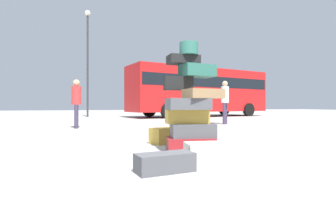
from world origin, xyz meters
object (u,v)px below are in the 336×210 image
suitcase_cream_upright_blue (208,153)px  suitcase_charcoal_foreground_far (165,163)px  suitcase_tower (190,107)px  suitcase_charcoal_right_side (187,122)px  person_bearded_onlooker (225,98)px  parked_bus (200,89)px  person_tourist_with_camera (76,99)px  lamp_post (88,49)px  suitcase_tan_left_side (168,135)px

suitcase_cream_upright_blue → suitcase_charcoal_foreground_far: size_ratio=0.88×
suitcase_tower → suitcase_charcoal_right_side: suitcase_tower is taller
suitcase_charcoal_foreground_far → person_bearded_onlooker: 7.89m
suitcase_charcoal_right_side → parked_bus: size_ratio=0.07×
person_tourist_with_camera → lamp_post: lamp_post is taller
suitcase_charcoal_foreground_far → person_tourist_with_camera: (-1.26, 6.21, 0.84)m
suitcase_cream_upright_blue → parked_bus: parked_bus is taller
suitcase_cream_upright_blue → suitcase_charcoal_foreground_far: 0.71m
suitcase_tower → person_tourist_with_camera: size_ratio=1.12×
suitcase_cream_upright_blue → parked_bus: (5.62, 13.30, 1.70)m
suitcase_tower → person_tourist_with_camera: (-2.02, 5.00, 0.23)m
parked_bus → lamp_post: 7.91m
suitcase_tower → parked_bus: 13.58m
person_bearded_onlooker → lamp_post: lamp_post is taller
person_bearded_onlooker → parked_bus: (1.97, 7.03, 0.81)m
suitcase_tan_left_side → suitcase_charcoal_foreground_far: suitcase_tan_left_side is taller
suitcase_tan_left_side → person_bearded_onlooker: (3.63, 4.38, 0.87)m
person_tourist_with_camera → suitcase_cream_upright_blue: bearing=17.7°
suitcase_charcoal_foreground_far → suitcase_charcoal_right_side: bearing=55.5°
suitcase_tan_left_side → person_tourist_with_camera: bearing=92.0°
suitcase_cream_upright_blue → lamp_post: bearing=102.4°
person_bearded_onlooker → suitcase_cream_upright_blue: bearing=13.7°
person_tourist_with_camera → lamp_post: 9.55m
suitcase_cream_upright_blue → person_tourist_with_camera: person_tourist_with_camera is taller
suitcase_cream_upright_blue → suitcase_tan_left_side: size_ratio=0.79×
parked_bus → lamp_post: bearing=155.0°
suitcase_charcoal_foreground_far → parked_bus: size_ratio=0.06×
suitcase_tower → lamp_post: lamp_post is taller
suitcase_tower → suitcase_charcoal_foreground_far: suitcase_tower is taller
parked_bus → lamp_post: size_ratio=1.47×
suitcase_charcoal_foreground_far → suitcase_tan_left_side: bearing=63.5°
suitcase_cream_upright_blue → parked_bus: bearing=73.0°
lamp_post → person_tourist_with_camera: bearing=-91.4°
suitcase_charcoal_right_side → lamp_post: lamp_post is taller
suitcase_charcoal_right_side → suitcase_cream_upright_blue: suitcase_charcoal_right_side is taller
suitcase_charcoal_right_side → parked_bus: bearing=80.6°
suitcase_cream_upright_blue → suitcase_tan_left_side: (0.02, 1.89, 0.02)m
suitcase_charcoal_foreground_far → person_tourist_with_camera: 6.39m
suitcase_tan_left_side → person_tourist_with_camera: 4.55m
suitcase_tan_left_side → parked_bus: size_ratio=0.07×
person_bearded_onlooker → lamp_post: 10.64m
suitcase_tower → suitcase_charcoal_right_side: size_ratio=2.35×
person_bearded_onlooker → suitcase_tower: bearing=10.4°
suitcase_charcoal_foreground_far → person_tourist_with_camera: size_ratio=0.41×
suitcase_charcoal_foreground_far → parked_bus: (6.27, 13.57, 1.73)m
person_bearded_onlooker → parked_bus: 7.34m
suitcase_tower → suitcase_charcoal_foreground_far: size_ratio=2.72×
person_bearded_onlooker → suitcase_charcoal_right_side: bearing=5.8°
suitcase_charcoal_right_side → suitcase_tower: bearing=-93.5°
suitcase_charcoal_foreground_far → person_tourist_with_camera: person_tourist_with_camera is taller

